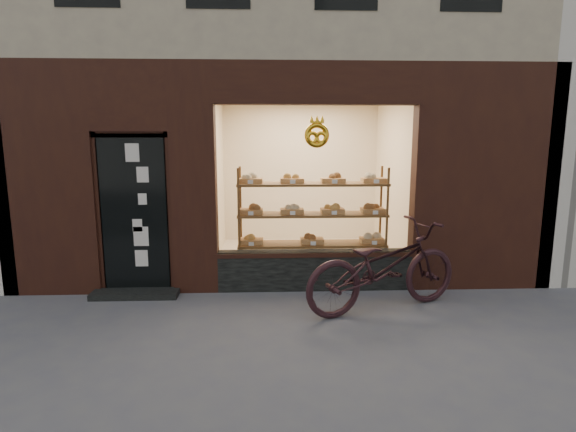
{
  "coord_description": "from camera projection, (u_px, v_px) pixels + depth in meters",
  "views": [
    {
      "loc": [
        -0.18,
        -3.97,
        2.11
      ],
      "look_at": [
        0.07,
        2.0,
        1.07
      ],
      "focal_mm": 28.0,
      "sensor_mm": 36.0,
      "label": 1
    }
  ],
  "objects": [
    {
      "name": "ground",
      "position": [
        290.0,
        363.0,
        4.28
      ],
      "size": [
        90.0,
        90.0,
        0.0
      ],
      "primitive_type": "plane",
      "color": "#4D4E59"
    },
    {
      "name": "display_shelf",
      "position": [
        312.0,
        223.0,
        6.66
      ],
      "size": [
        2.2,
        0.45,
        1.7
      ],
      "color": "brown",
      "rests_on": "ground"
    },
    {
      "name": "bicycle",
      "position": [
        383.0,
        266.0,
        5.52
      ],
      "size": [
        2.24,
        1.43,
        1.11
      ],
      "primitive_type": "imported",
      "rotation": [
        0.0,
        0.0,
        1.93
      ],
      "color": "black",
      "rests_on": "ground"
    }
  ]
}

